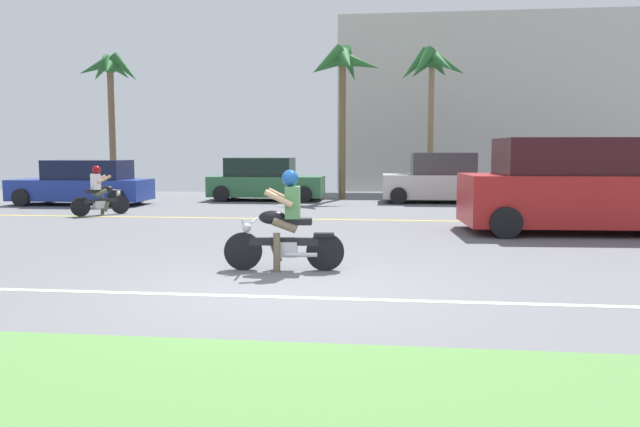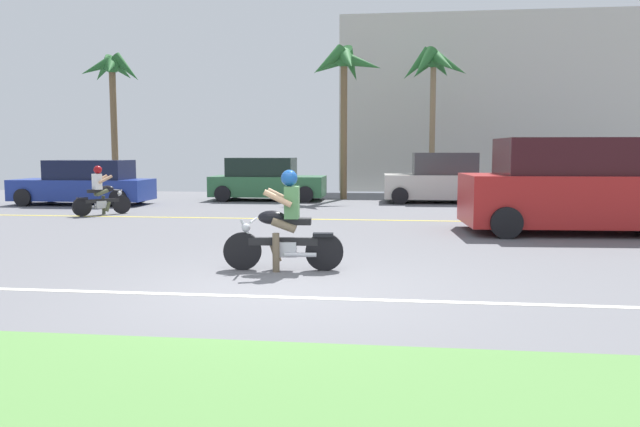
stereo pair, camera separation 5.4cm
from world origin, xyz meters
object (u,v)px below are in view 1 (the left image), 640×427
Objects in this scene: parked_car_1 at (265,180)px; parked_car_2 at (438,180)px; motorcyclist at (285,228)px; palm_tree_2 at (431,71)px; suv_nearby at (576,187)px; parked_car_0 at (83,184)px; palm_tree_1 at (110,78)px; palm_tree_0 at (342,71)px; parked_car_3 at (592,185)px; motorcyclist_distant at (100,194)px.

parked_car_1 is 6.06m from parked_car_2.
motorcyclist is 15.98m from palm_tree_2.
suv_nearby is at bearing -42.64° from parked_car_1.
parked_car_0 is at bearing 159.39° from suv_nearby.
parked_car_1 is at bearing -19.92° from palm_tree_1.
parked_car_1 is 4.80m from palm_tree_0.
motorcyclist reaches higher than parked_car_0.
palm_tree_0 reaches higher than parked_car_3.
parked_car_3 reaches higher than parked_car_1.
parked_car_0 is (-8.44, 10.07, 0.06)m from motorcyclist.
parked_car_0 is at bearing -155.69° from parked_car_1.
motorcyclist is at bearing -57.01° from palm_tree_1.
parked_car_2 is 2.70× the size of motorcyclist_distant.
palm_tree_0 is at bearing -9.94° from palm_tree_1.
palm_tree_1 reaches higher than palm_tree_0.
parked_car_3 is at bearing -49.88° from palm_tree_2.
motorcyclist is 12.73m from parked_car_2.
motorcyclist is 0.31× the size of palm_tree_1.
parked_car_3 is (15.85, -0.15, 0.08)m from parked_car_0.
palm_tree_0 is 0.98× the size of palm_tree_2.
palm_tree_0 reaches higher than suv_nearby.
motorcyclist_distant is (3.40, -7.99, -4.10)m from palm_tree_1.
palm_tree_1 reaches higher than motorcyclist.
suv_nearby is at bearing -10.57° from motorcyclist_distant.
palm_tree_2 reaches higher than parked_car_3.
parked_car_3 is 0.79× the size of palm_tree_1.
motorcyclist is 0.40× the size of parked_car_0.
parked_car_1 is at bearing 165.66° from parked_car_3.
motorcyclist_distant is (-3.44, -5.52, -0.14)m from parked_car_1.
parked_car_3 is at bearing -24.29° from palm_tree_0.
parked_car_2 is at bearing -11.84° from palm_tree_1.
palm_tree_0 is (-5.70, 8.53, 3.63)m from suv_nearby.
suv_nearby reaches higher than parked_car_1.
parked_car_1 is at bearing 24.31° from parked_car_0.
motorcyclist_distant is at bearing -134.09° from palm_tree_0.
palm_tree_2 reaches higher than motorcyclist_distant.
parked_car_0 is 13.18m from palm_tree_2.
motorcyclist is 0.36× the size of suv_nearby.
palm_tree_1 is at bearing 122.99° from motorcyclist.
palm_tree_2 is (-2.45, 10.29, 3.81)m from suv_nearby.
motorcyclist is 7.31m from suv_nearby.
parked_car_0 is at bearing -158.08° from palm_tree_0.
palm_tree_0 is at bearing 162.95° from parked_car_2.
palm_tree_0 is 3.70m from palm_tree_2.
palm_tree_2 is (3.01, 15.13, 4.16)m from motorcyclist.
parked_car_1 is 8.28m from palm_tree_1.
palm_tree_1 is (-6.84, 2.48, 3.96)m from parked_car_1.
parked_car_0 is 0.77× the size of palm_tree_1.
parked_car_3 is 0.79× the size of palm_tree_2.
parked_car_3 is at bearing 69.11° from suv_nearby.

